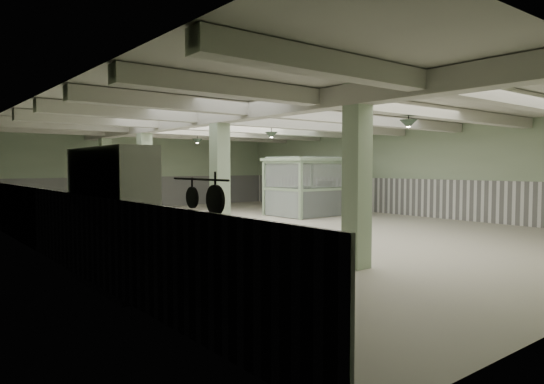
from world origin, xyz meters
TOP-DOWN VIEW (x-y plane):
  - floor at (0.00, 0.00)m, footprint 20.00×20.00m
  - ceiling at (0.00, 0.00)m, footprint 14.00×20.00m
  - wall_back at (0.00, 10.00)m, footprint 14.00×0.02m
  - wall_left at (-7.00, 0.00)m, footprint 0.02×20.00m
  - wall_right at (7.00, 0.00)m, footprint 0.02×20.00m
  - wainscot_left at (-6.97, 0.00)m, footprint 0.05×19.90m
  - wainscot_right at (6.97, 0.00)m, footprint 0.05×19.90m
  - wainscot_back at (0.00, 9.97)m, footprint 13.90×0.05m
  - girder at (-2.50, 0.00)m, footprint 0.45×19.90m
  - beam_a at (0.00, -7.50)m, footprint 13.90×0.35m
  - beam_b at (0.00, -5.00)m, footprint 13.90×0.35m
  - beam_c at (0.00, -2.50)m, footprint 13.90×0.35m
  - beam_d at (0.00, 0.00)m, footprint 13.90×0.35m
  - beam_e at (0.00, 2.50)m, footprint 13.90×0.35m
  - beam_f at (0.00, 5.00)m, footprint 13.90×0.35m
  - beam_g at (0.00, 7.50)m, footprint 13.90×0.35m
  - column_a at (-2.50, -6.00)m, footprint 0.42×0.42m
  - column_b at (-2.50, -1.00)m, footprint 0.42×0.42m
  - column_c at (-2.50, 4.00)m, footprint 0.42×0.42m
  - column_d at (-2.50, 8.00)m, footprint 0.42×0.42m
  - hook_rail at (-6.93, -7.60)m, footprint 0.02×1.20m
  - pendant_front at (0.50, -5.00)m, footprint 0.44×0.44m
  - pendant_mid at (0.50, 0.50)m, footprint 0.44×0.44m
  - pendant_back at (0.50, 5.50)m, footprint 0.44×0.44m
  - prep_counter at (-6.54, -5.79)m, footprint 0.89×5.08m
  - pitcher_near at (-6.42, -5.51)m, footprint 0.26×0.28m
  - pitcher_far at (-6.65, -3.87)m, footprint 0.22×0.25m
  - veg_colander at (-6.66, -4.39)m, footprint 0.60×0.60m
  - orange_bowl at (-6.62, -3.72)m, footprint 0.30×0.30m
  - skillet_near at (-6.88, -7.85)m, footprint 0.04×0.33m
  - skillet_far at (-6.88, -7.34)m, footprint 0.03×0.25m
  - walkin_cooler at (-6.62, -4.00)m, footprint 1.08×2.68m
  - guard_booth at (3.72, 2.26)m, footprint 2.93×2.49m
  - filing_cabinet at (5.39, 2.73)m, footprint 0.64×0.75m

SIDE VIEW (x-z plane):
  - floor at x=0.00m, z-range 0.00..0.00m
  - prep_counter at x=-6.54m, z-range 0.01..0.92m
  - filing_cabinet at x=5.39m, z-range 0.00..1.38m
  - wainscot_left at x=-6.97m, z-range 0.00..1.50m
  - wainscot_right at x=6.97m, z-range 0.00..1.50m
  - wainscot_back at x=0.00m, z-range 0.00..1.50m
  - orange_bowl at x=-6.62m, z-range 0.90..1.00m
  - veg_colander at x=-6.66m, z-range 0.90..1.11m
  - pitcher_far at x=-6.65m, z-range 0.90..1.20m
  - pitcher_near at x=-6.42m, z-range 0.90..1.21m
  - walkin_cooler at x=-6.62m, z-range 0.00..2.46m
  - guard_booth at x=3.72m, z-range 0.43..2.82m
  - skillet_near at x=-6.88m, z-range 1.46..1.80m
  - skillet_far at x=-6.88m, z-range 1.50..1.76m
  - wall_back at x=0.00m, z-range 0.00..3.60m
  - wall_left at x=-7.00m, z-range 0.00..3.60m
  - wall_right at x=7.00m, z-range 0.00..3.60m
  - column_a at x=-2.50m, z-range 0.00..3.60m
  - column_b at x=-2.50m, z-range 0.00..3.60m
  - column_c at x=-2.50m, z-range 0.00..3.60m
  - column_d at x=-2.50m, z-range 0.00..3.60m
  - hook_rail at x=-6.93m, z-range 1.84..1.86m
  - pendant_front at x=0.50m, z-range 2.94..3.16m
  - pendant_mid at x=0.50m, z-range 2.94..3.16m
  - pendant_back at x=0.50m, z-range 2.94..3.16m
  - girder at x=-2.50m, z-range 3.18..3.58m
  - beam_a at x=0.00m, z-range 3.26..3.58m
  - beam_b at x=0.00m, z-range 3.26..3.58m
  - beam_c at x=0.00m, z-range 3.26..3.58m
  - beam_d at x=0.00m, z-range 3.26..3.58m
  - beam_e at x=0.00m, z-range 3.26..3.58m
  - beam_f at x=0.00m, z-range 3.26..3.58m
  - beam_g at x=0.00m, z-range 3.26..3.58m
  - ceiling at x=0.00m, z-range 3.59..3.61m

